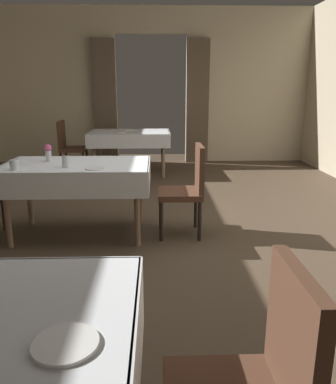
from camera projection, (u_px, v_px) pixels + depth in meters
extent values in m
plane|color=#4C3D2D|center=(149.00, 233.00, 4.03)|extent=(10.08, 10.08, 0.00)
cube|color=beige|center=(53.00, 87.00, 7.63)|extent=(2.50, 0.12, 3.00)
cube|color=beige|center=(248.00, 87.00, 7.75)|extent=(2.50, 0.12, 3.00)
cube|color=beige|center=(151.00, 20.00, 7.37)|extent=(1.40, 0.12, 0.50)
cube|color=brown|center=(105.00, 103.00, 7.61)|extent=(0.44, 0.14, 2.40)
cube|color=brown|center=(197.00, 103.00, 7.66)|extent=(0.44, 0.14, 2.40)
cylinder|color=#7A604C|center=(117.00, 350.00, 1.69)|extent=(0.06, 0.06, 0.71)
cube|color=white|center=(8.00, 292.00, 1.72)|extent=(1.20, 0.02, 0.32)
cube|color=white|center=(137.00, 356.00, 1.31)|extent=(0.02, 0.89, 0.32)
cylinder|color=#7A604C|center=(7.00, 212.00, 3.59)|extent=(0.06, 0.06, 0.71)
cylinder|color=#7A604C|center=(137.00, 211.00, 3.62)|extent=(0.06, 0.06, 0.71)
cylinder|color=#7A604C|center=(29.00, 194.00, 4.22)|extent=(0.06, 0.06, 0.71)
cylinder|color=#7A604C|center=(140.00, 193.00, 4.25)|extent=(0.06, 0.06, 0.71)
cube|color=#7A604C|center=(77.00, 166.00, 3.82)|extent=(1.38, 0.81, 0.03)
cube|color=white|center=(77.00, 164.00, 3.82)|extent=(1.44, 0.87, 0.01)
cube|color=white|center=(68.00, 186.00, 3.43)|extent=(1.44, 0.02, 0.24)
cube|color=white|center=(85.00, 167.00, 4.27)|extent=(1.44, 0.02, 0.24)
cube|color=white|center=(5.00, 176.00, 3.83)|extent=(0.02, 0.87, 0.24)
cube|color=white|center=(149.00, 175.00, 3.87)|extent=(0.02, 0.87, 0.24)
cylinder|color=#7A604C|center=(94.00, 157.00, 6.43)|extent=(0.06, 0.06, 0.71)
cylinder|color=#7A604C|center=(163.00, 157.00, 6.46)|extent=(0.06, 0.06, 0.71)
cylinder|color=#7A604C|center=(100.00, 151.00, 7.12)|extent=(0.06, 0.06, 0.71)
cylinder|color=#7A604C|center=(163.00, 150.00, 7.16)|extent=(0.06, 0.06, 0.71)
cube|color=#7A604C|center=(130.00, 133.00, 6.70)|extent=(1.32, 0.88, 0.03)
cube|color=white|center=(130.00, 132.00, 6.69)|extent=(1.38, 0.94, 0.01)
cube|color=white|center=(128.00, 141.00, 6.27)|extent=(1.38, 0.02, 0.23)
cube|color=white|center=(131.00, 135.00, 7.18)|extent=(1.38, 0.02, 0.23)
cube|color=white|center=(90.00, 138.00, 6.70)|extent=(0.02, 0.94, 0.23)
cube|color=white|center=(169.00, 138.00, 6.74)|extent=(0.02, 0.94, 0.23)
cube|color=#513323|center=(294.00, 340.00, 1.23)|extent=(0.05, 0.42, 0.48)
cylinder|color=black|center=(161.00, 221.00, 3.78)|extent=(0.04, 0.04, 0.42)
cylinder|color=black|center=(161.00, 209.00, 4.15)|extent=(0.04, 0.04, 0.42)
cylinder|color=black|center=(200.00, 220.00, 3.79)|extent=(0.04, 0.04, 0.42)
cylinder|color=black|center=(196.00, 209.00, 4.16)|extent=(0.04, 0.04, 0.42)
cube|color=#513323|center=(180.00, 194.00, 3.91)|extent=(0.44, 0.44, 0.06)
cube|color=#513323|center=(200.00, 169.00, 3.85)|extent=(0.05, 0.42, 0.48)
cylinder|color=black|center=(3.00, 211.00, 4.08)|extent=(0.04, 0.04, 0.42)
cylinder|color=black|center=(87.00, 160.00, 7.03)|extent=(0.04, 0.04, 0.42)
cylinder|color=black|center=(83.00, 164.00, 6.67)|extent=(0.04, 0.04, 0.42)
cylinder|color=black|center=(66.00, 160.00, 7.02)|extent=(0.04, 0.04, 0.42)
cylinder|color=black|center=(61.00, 164.00, 6.66)|extent=(0.04, 0.04, 0.42)
cube|color=#513323|center=(74.00, 149.00, 6.79)|extent=(0.44, 0.44, 0.06)
cube|color=#513323|center=(61.00, 135.00, 6.71)|extent=(0.05, 0.42, 0.48)
cylinder|color=white|center=(65.00, 344.00, 1.11)|extent=(0.20, 0.20, 0.01)
cylinder|color=silver|center=(49.00, 156.00, 3.91)|extent=(0.06, 0.06, 0.11)
sphere|color=#D84C8C|center=(48.00, 148.00, 3.89)|extent=(0.07, 0.07, 0.07)
cylinder|color=silver|center=(66.00, 162.00, 3.62)|extent=(0.07, 0.07, 0.11)
cylinder|color=silver|center=(14.00, 165.00, 3.51)|extent=(0.08, 0.08, 0.09)
cylinder|color=white|center=(95.00, 168.00, 3.55)|extent=(0.18, 0.18, 0.01)
cylinder|color=white|center=(127.00, 130.00, 6.91)|extent=(0.24, 0.24, 0.01)
cylinder|color=white|center=(120.00, 132.00, 6.55)|extent=(0.20, 0.20, 0.01)
cylinder|color=white|center=(109.00, 130.00, 6.79)|extent=(0.22, 0.22, 0.01)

